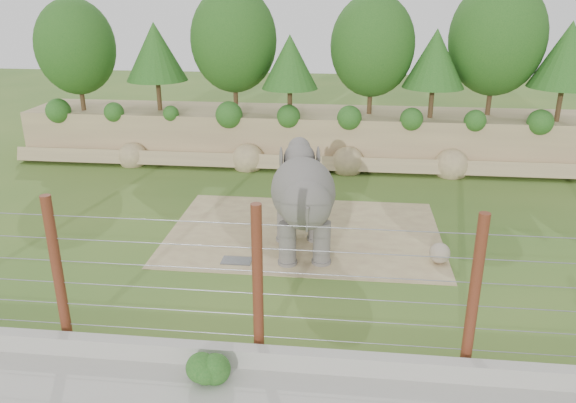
# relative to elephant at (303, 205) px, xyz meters

# --- Properties ---
(ground) EXTENTS (90.00, 90.00, 0.00)m
(ground) POSITION_rel_elephant_xyz_m (-0.57, -1.40, -1.73)
(ground) COLOR #3B6525
(ground) RESTS_ON ground
(back_embankment) EXTENTS (30.00, 5.52, 8.77)m
(back_embankment) POSITION_rel_elephant_xyz_m (0.02, 11.28, 2.23)
(back_embankment) COLOR #967F5D
(back_embankment) RESTS_ON ground
(dirt_patch) EXTENTS (10.00, 7.00, 0.02)m
(dirt_patch) POSITION_rel_elephant_xyz_m (-0.07, 1.60, -1.72)
(dirt_patch) COLOR #9C7F5C
(dirt_patch) RESTS_ON ground
(drain_grate) EXTENTS (1.00, 0.60, 0.03)m
(drain_grate) POSITION_rel_elephant_xyz_m (-2.11, -1.01, -1.70)
(drain_grate) COLOR #262628
(drain_grate) RESTS_ON dirt_patch
(elephant) EXTENTS (2.50, 4.52, 3.47)m
(elephant) POSITION_rel_elephant_xyz_m (0.00, 0.00, 0.00)
(elephant) COLOR #5E5853
(elephant) RESTS_ON ground
(stone_ball) EXTENTS (0.69, 0.69, 0.69)m
(stone_ball) POSITION_rel_elephant_xyz_m (4.58, -0.38, -1.37)
(stone_ball) COLOR gray
(stone_ball) RESTS_ON dirt_patch
(retaining_wall) EXTENTS (26.00, 0.35, 0.50)m
(retaining_wall) POSITION_rel_elephant_xyz_m (-0.57, -6.40, -1.48)
(retaining_wall) COLOR #B6B4A9
(retaining_wall) RESTS_ON ground
(barrier_fence) EXTENTS (20.26, 0.26, 4.00)m
(barrier_fence) POSITION_rel_elephant_xyz_m (-0.57, -5.90, 0.27)
(barrier_fence) COLOR #502512
(barrier_fence) RESTS_ON ground
(walkway_shrub) EXTENTS (0.74, 0.74, 0.74)m
(walkway_shrub) POSITION_rel_elephant_xyz_m (-1.57, -7.20, -1.35)
(walkway_shrub) COLOR #1D571C
(walkway_shrub) RESTS_ON walkway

